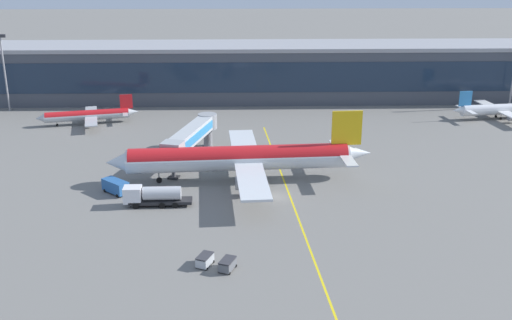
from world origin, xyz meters
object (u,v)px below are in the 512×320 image
object	(u,v)px
commuter_jet_far	(88,115)
fuel_tanker	(153,195)
commuter_jet_near	(504,109)
baggage_cart_1	(227,264)
crew_van	(116,186)
main_airliner	(240,158)
baggage_cart_0	(205,260)

from	to	relation	value
commuter_jet_far	fuel_tanker	bearing A→B (deg)	-66.00
commuter_jet_near	commuter_jet_far	bearing A→B (deg)	-178.62
fuel_tanker	baggage_cart_1	distance (m)	24.37
crew_van	commuter_jet_far	world-z (taller)	commuter_jet_far
main_airliner	commuter_jet_far	bearing A→B (deg)	133.22
baggage_cart_0	commuter_jet_near	world-z (taller)	commuter_jet_near
fuel_tanker	crew_van	world-z (taller)	fuel_tanker
crew_van	commuter_jet_far	bearing A→B (deg)	108.79
crew_van	main_airliner	bearing A→B (deg)	14.89
baggage_cart_1	commuter_jet_far	xyz separation A→B (m)	(-34.11, 70.16, 1.37)
baggage_cart_1	commuter_jet_far	distance (m)	78.02
main_airliner	baggage_cart_0	bearing A→B (deg)	-98.69
baggage_cart_0	baggage_cart_1	size ratio (longest dim) A/B	1.00
main_airliner	baggage_cart_1	world-z (taller)	main_airliner
main_airliner	crew_van	distance (m)	21.90
baggage_cart_1	commuter_jet_near	distance (m)	98.02
fuel_tanker	commuter_jet_near	distance (m)	93.58
main_airliner	baggage_cart_0	world-z (taller)	main_airliner
crew_van	baggage_cart_0	distance (m)	30.00
main_airliner	baggage_cart_0	size ratio (longest dim) A/B	15.47
main_airliner	fuel_tanker	distance (m)	17.93
main_airliner	baggage_cart_0	distance (m)	31.32
baggage_cart_1	commuter_jet_near	world-z (taller)	commuter_jet_near
commuter_jet_near	fuel_tanker	bearing A→B (deg)	-146.60
main_airliner	commuter_jet_near	size ratio (longest dim) A/B	1.77
fuel_tanker	commuter_jet_near	bearing A→B (deg)	33.40
fuel_tanker	crew_van	bearing A→B (deg)	142.45
baggage_cart_0	commuter_jet_far	xyz separation A→B (m)	(-31.15, 68.93, 1.37)
main_airliner	fuel_tanker	xyz separation A→B (m)	(-13.99, -10.95, -2.45)
fuel_tanker	commuter_jet_near	size ratio (longest dim) A/B	0.41
baggage_cart_1	crew_van	bearing A→B (deg)	126.05
crew_van	baggage_cart_0	xyz separation A→B (m)	(16.28, -25.20, -0.53)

